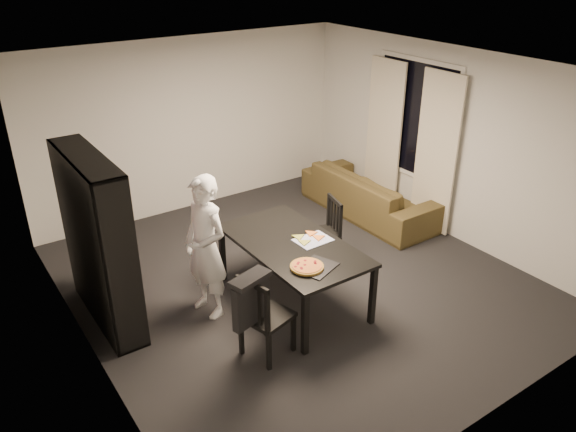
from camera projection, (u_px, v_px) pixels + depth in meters
room at (298, 184)px, 6.39m from camera, size 5.01×5.51×2.61m
window_pane at (415, 119)px, 8.01m from camera, size 0.02×1.40×1.60m
window_frame at (415, 119)px, 8.01m from camera, size 0.03×1.52×1.72m
curtain_left at (436, 153)px, 7.74m from camera, size 0.03×0.70×2.25m
curtain_right at (384, 134)px, 8.51m from camera, size 0.03×0.70×2.25m
bookshelf at (98, 241)px, 5.89m from camera, size 0.35×1.50×1.90m
dining_table at (293, 248)px, 6.29m from camera, size 1.00×1.81×0.75m
chair_left at (261, 313)px, 5.46m from camera, size 0.53×0.53×0.94m
chair_right at (327, 227)px, 7.13m from camera, size 0.51×0.51×0.89m
draped_jacket at (251, 298)px, 5.26m from camera, size 0.45×0.29×0.52m
person at (206, 247)px, 6.04m from camera, size 0.51×0.67×1.64m
baking_tray at (317, 267)px, 5.79m from camera, size 0.49×0.44×0.01m
pepperoni_pizza at (307, 266)px, 5.76m from camera, size 0.35×0.35×0.03m
kitchen_towel at (313, 240)px, 6.32m from camera, size 0.41×0.31×0.01m
pizza_slices at (308, 237)px, 6.35m from camera, size 0.45×0.42×0.01m
sofa at (369, 194)px, 8.53m from camera, size 0.89×2.29×0.67m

